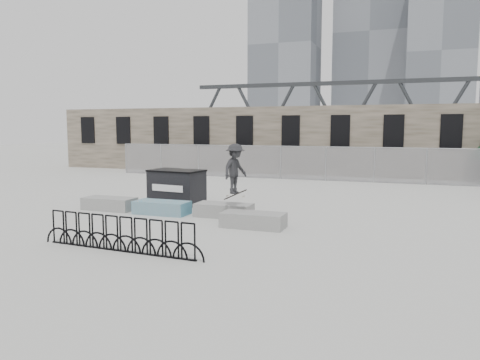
{
  "coord_description": "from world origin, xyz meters",
  "views": [
    {
      "loc": [
        7.41,
        -14.97,
        3.16
      ],
      "look_at": [
        1.81,
        0.36,
        1.3
      ],
      "focal_mm": 35.0,
      "sensor_mm": 36.0,
      "label": 1
    }
  ],
  "objects_px": {
    "bike_rack": "(119,234)",
    "planter_center_right": "(224,210)",
    "planter_far_left": "(109,203)",
    "planter_offset": "(253,219)",
    "planter_center_left": "(162,207)",
    "skateboarder": "(235,169)",
    "dumpster": "(177,187)"
  },
  "relations": [
    {
      "from": "bike_rack",
      "to": "planter_center_right",
      "type": "bearing_deg",
      "value": 81.42
    },
    {
      "from": "planter_far_left",
      "to": "bike_rack",
      "type": "xyz_separation_m",
      "value": [
        3.87,
        -4.99,
        0.18
      ]
    },
    {
      "from": "planter_far_left",
      "to": "planter_offset",
      "type": "height_order",
      "value": "same"
    },
    {
      "from": "planter_center_left",
      "to": "planter_center_right",
      "type": "xyz_separation_m",
      "value": [
        2.33,
        0.27,
        0.0
      ]
    },
    {
      "from": "planter_far_left",
      "to": "skateboarder",
      "type": "relative_size",
      "value": 1.07
    },
    {
      "from": "planter_far_left",
      "to": "planter_center_left",
      "type": "distance_m",
      "value": 2.32
    },
    {
      "from": "planter_far_left",
      "to": "planter_center_right",
      "type": "relative_size",
      "value": 1.0
    },
    {
      "from": "planter_offset",
      "to": "bike_rack",
      "type": "height_order",
      "value": "bike_rack"
    },
    {
      "from": "dumpster",
      "to": "planter_far_left",
      "type": "bearing_deg",
      "value": -124.12
    },
    {
      "from": "planter_center_left",
      "to": "planter_offset",
      "type": "bearing_deg",
      "value": -14.94
    },
    {
      "from": "dumpster",
      "to": "skateboarder",
      "type": "distance_m",
      "value": 4.52
    },
    {
      "from": "planter_center_right",
      "to": "planter_offset",
      "type": "bearing_deg",
      "value": -40.38
    },
    {
      "from": "planter_center_right",
      "to": "skateboarder",
      "type": "bearing_deg",
      "value": -45.99
    },
    {
      "from": "dumpster",
      "to": "skateboarder",
      "type": "xyz_separation_m",
      "value": [
        3.54,
        -2.6,
        1.06
      ]
    },
    {
      "from": "dumpster",
      "to": "planter_offset",
      "type": "bearing_deg",
      "value": -28.72
    },
    {
      "from": "planter_offset",
      "to": "planter_far_left",
      "type": "bearing_deg",
      "value": 169.84
    },
    {
      "from": "planter_far_left",
      "to": "planter_offset",
      "type": "relative_size",
      "value": 1.0
    },
    {
      "from": "planter_far_left",
      "to": "planter_center_right",
      "type": "height_order",
      "value": "same"
    },
    {
      "from": "planter_center_left",
      "to": "planter_center_right",
      "type": "height_order",
      "value": "same"
    },
    {
      "from": "planter_center_left",
      "to": "planter_center_right",
      "type": "relative_size",
      "value": 1.0
    },
    {
      "from": "bike_rack",
      "to": "skateboarder",
      "type": "xyz_separation_m",
      "value": [
        1.49,
        4.45,
        1.34
      ]
    },
    {
      "from": "planter_center_left",
      "to": "skateboarder",
      "type": "height_order",
      "value": "skateboarder"
    },
    {
      "from": "planter_far_left",
      "to": "dumpster",
      "type": "bearing_deg",
      "value": 48.65
    },
    {
      "from": "planter_center_right",
      "to": "bike_rack",
      "type": "bearing_deg",
      "value": -98.58
    },
    {
      "from": "planter_far_left",
      "to": "planter_center_right",
      "type": "distance_m",
      "value": 4.65
    },
    {
      "from": "planter_center_right",
      "to": "skateboarder",
      "type": "height_order",
      "value": "skateboarder"
    },
    {
      "from": "planter_far_left",
      "to": "dumpster",
      "type": "xyz_separation_m",
      "value": [
        1.81,
        2.06,
        0.46
      ]
    },
    {
      "from": "planter_offset",
      "to": "dumpster",
      "type": "bearing_deg",
      "value": 144.05
    },
    {
      "from": "planter_center_right",
      "to": "bike_rack",
      "type": "relative_size",
      "value": 0.41
    },
    {
      "from": "planter_far_left",
      "to": "dumpster",
      "type": "relative_size",
      "value": 0.87
    },
    {
      "from": "dumpster",
      "to": "bike_rack",
      "type": "xyz_separation_m",
      "value": [
        2.06,
        -7.05,
        -0.28
      ]
    },
    {
      "from": "planter_offset",
      "to": "dumpster",
      "type": "distance_m",
      "value": 5.41
    }
  ]
}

